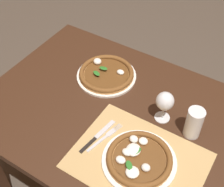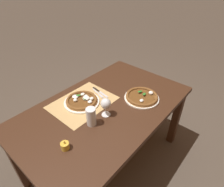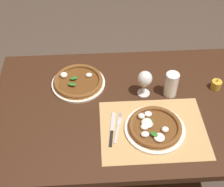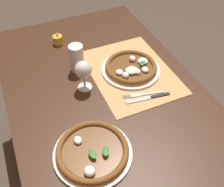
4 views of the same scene
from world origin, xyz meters
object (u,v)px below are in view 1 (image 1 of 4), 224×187
at_px(wine_glass, 165,102).
at_px(pint_glass, 194,123).
at_px(fork, 105,137).
at_px(knife, 98,136).
at_px(pizza_near, 139,159).
at_px(pizza_far, 106,74).

bearing_deg(wine_glass, pint_glass, -5.13).
xyz_separation_m(fork, knife, (-0.03, -0.01, 0.00)).
xyz_separation_m(pint_glass, knife, (-0.33, -0.23, -0.06)).
relative_size(pizza_near, wine_glass, 1.95).
bearing_deg(wine_glass, fork, -124.38).
distance_m(wine_glass, pint_glass, 0.15).
relative_size(pint_glass, knife, 0.67).
distance_m(pizza_near, knife, 0.21).
bearing_deg(pizza_far, fork, -58.22).
bearing_deg(pizza_far, knife, -62.90).
bearing_deg(fork, pizza_far, 121.78).
height_order(pizza_near, pint_glass, pint_glass).
distance_m(pizza_far, pint_glass, 0.52).
distance_m(wine_glass, knife, 0.32).
bearing_deg(pint_glass, pizza_far, 167.75).
relative_size(pizza_near, pizza_far, 0.99).
height_order(wine_glass, fork, wine_glass).
height_order(pint_glass, knife, pint_glass).
xyz_separation_m(pint_glass, fork, (-0.30, -0.22, -0.06)).
xyz_separation_m(wine_glass, pint_glass, (0.14, -0.01, -0.04)).
distance_m(wine_glass, fork, 0.30).
bearing_deg(fork, pizza_near, -8.59).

